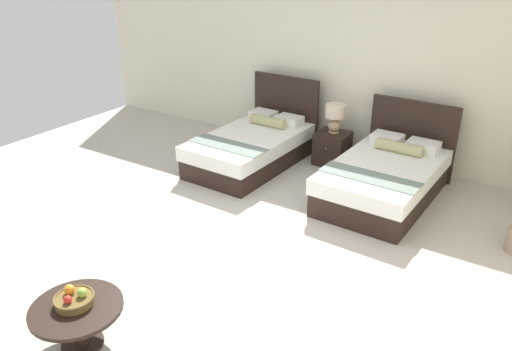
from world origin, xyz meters
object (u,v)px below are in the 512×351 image
object	(u,v)px
nightstand	(332,148)
table_lamp	(335,115)
coffee_table	(78,315)
fruit_bowl	(74,299)
bed_near_corner	(386,177)
bed_near_window	(253,146)

from	to	relation	value
nightstand	table_lamp	bearing A→B (deg)	90.00
coffee_table	fruit_bowl	distance (m)	0.15
table_lamp	coffee_table	bearing A→B (deg)	-91.50
bed_near_corner	table_lamp	bearing A→B (deg)	147.25
bed_near_corner	nightstand	world-z (taller)	bed_near_corner
nightstand	coffee_table	world-z (taller)	nightstand
bed_near_corner	table_lamp	world-z (taller)	bed_near_corner
table_lamp	nightstand	bearing A→B (deg)	-90.00
nightstand	fruit_bowl	world-z (taller)	fruit_bowl
nightstand	bed_near_window	bearing A→B (deg)	-146.55
bed_near_window	nightstand	distance (m)	1.22
bed_near_corner	bed_near_window	bearing A→B (deg)	179.84
nightstand	table_lamp	distance (m)	0.53
nightstand	fruit_bowl	bearing A→B (deg)	-91.96
bed_near_corner	fruit_bowl	bearing A→B (deg)	-107.18
bed_near_window	table_lamp	distance (m)	1.33
bed_near_window	fruit_bowl	world-z (taller)	bed_near_window
bed_near_window	nightstand	size ratio (longest dim) A/B	4.17
bed_near_corner	table_lamp	xyz separation A→B (m)	(-1.09, 0.70, 0.48)
fruit_bowl	nightstand	bearing A→B (deg)	88.04
coffee_table	bed_near_window	bearing A→B (deg)	102.42
bed_near_window	nightstand	bearing A→B (deg)	33.45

